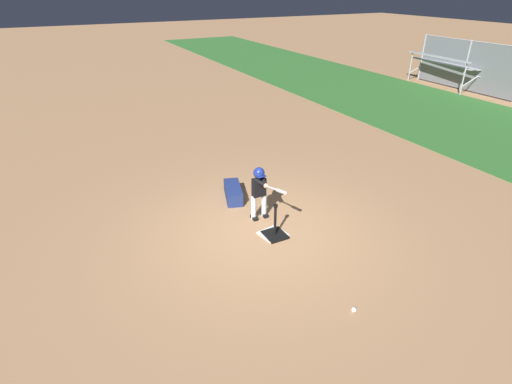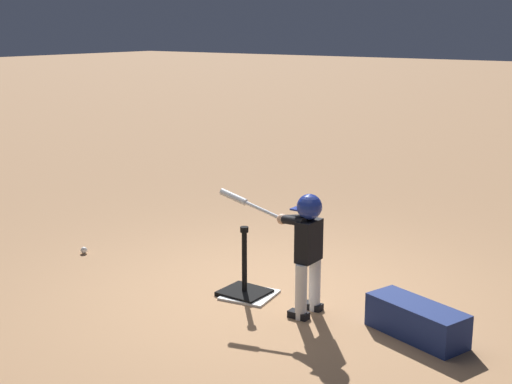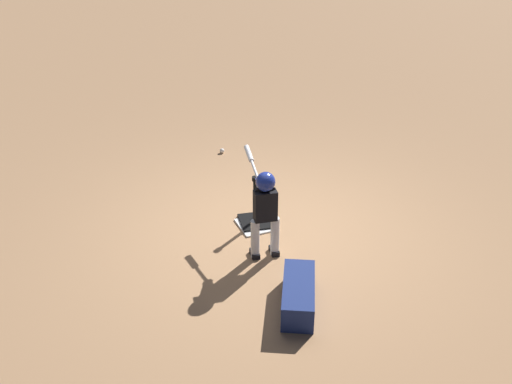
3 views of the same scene
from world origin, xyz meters
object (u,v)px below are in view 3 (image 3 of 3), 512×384
at_px(baseball, 222,151).
at_px(equipment_bag, 298,295).
at_px(batting_tee, 255,217).
at_px(batter_child, 264,203).

bearing_deg(baseball, equipment_bag, -178.24).
relative_size(batting_tee, equipment_bag, 0.78).
bearing_deg(equipment_bag, baseball, 19.49).
xyz_separation_m(batting_tee, baseball, (2.16, 0.04, -0.06)).
bearing_deg(equipment_bag, batting_tee, 20.30).
bearing_deg(baseball, batting_tee, -178.87).
bearing_deg(batting_tee, equipment_bag, -177.44).
height_order(batter_child, baseball, batter_child).
distance_m(batting_tee, equipment_bag, 1.67).
xyz_separation_m(batter_child, baseball, (2.84, -0.00, -0.64)).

